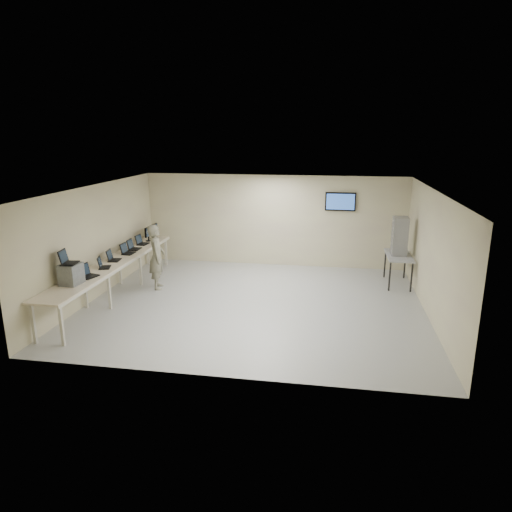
% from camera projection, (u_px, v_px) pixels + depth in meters
% --- Properties ---
extents(room, '(8.01, 7.01, 2.81)m').
position_uv_depth(room, '(256.00, 247.00, 10.78)').
color(room, gray).
rests_on(room, ground).
extents(workbench, '(0.76, 6.00, 0.90)m').
position_uv_depth(workbench, '(114.00, 264.00, 11.45)').
color(workbench, '#C6B288').
rests_on(workbench, ground).
extents(equipment_box, '(0.40, 0.45, 0.45)m').
position_uv_depth(equipment_box, '(71.00, 274.00, 9.67)').
color(equipment_box, slate).
rests_on(equipment_box, workbench).
extents(laptop_on_box, '(0.37, 0.42, 0.30)m').
position_uv_depth(laptop_on_box, '(67.00, 260.00, 9.60)').
color(laptop_on_box, black).
rests_on(laptop_on_box, equipment_box).
extents(laptop_0, '(0.40, 0.44, 0.30)m').
position_uv_depth(laptop_0, '(87.00, 274.00, 10.18)').
color(laptop_0, black).
rests_on(laptop_0, workbench).
extents(laptop_1, '(0.37, 0.40, 0.27)m').
position_uv_depth(laptop_1, '(103.00, 265.00, 10.89)').
color(laptop_1, black).
rests_on(laptop_1, workbench).
extents(laptop_2, '(0.34, 0.39, 0.28)m').
position_uv_depth(laptop_2, '(112.00, 258.00, 11.50)').
color(laptop_2, black).
rests_on(laptop_2, workbench).
extents(laptop_3, '(0.31, 0.37, 0.28)m').
position_uv_depth(laptop_3, '(127.00, 251.00, 12.16)').
color(laptop_3, black).
rests_on(laptop_3, workbench).
extents(laptop_4, '(0.31, 0.37, 0.28)m').
position_uv_depth(laptop_4, '(133.00, 247.00, 12.60)').
color(laptop_4, black).
rests_on(laptop_4, workbench).
extents(laptop_5, '(0.32, 0.38, 0.28)m').
position_uv_depth(laptop_5, '(141.00, 242.00, 13.19)').
color(laptop_5, black).
rests_on(laptop_5, workbench).
extents(monitor_near, '(0.19, 0.43, 0.43)m').
position_uv_depth(monitor_near, '(148.00, 233.00, 13.55)').
color(monitor_near, black).
rests_on(monitor_near, workbench).
extents(monitor_far, '(0.19, 0.43, 0.42)m').
position_uv_depth(monitor_far, '(154.00, 229.00, 13.99)').
color(monitor_far, black).
rests_on(monitor_far, workbench).
extents(soldier, '(0.59, 0.73, 1.72)m').
position_uv_depth(soldier, '(157.00, 257.00, 12.00)').
color(soldier, slate).
rests_on(soldier, ground).
extents(side_table, '(0.65, 1.39, 0.83)m').
position_uv_depth(side_table, '(399.00, 257.00, 12.33)').
color(side_table, '#9A9A9A').
rests_on(side_table, ground).
extents(storage_bins, '(0.39, 0.44, 1.03)m').
position_uv_depth(storage_bins, '(400.00, 236.00, 12.18)').
color(storage_bins, gray).
rests_on(storage_bins, side_table).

